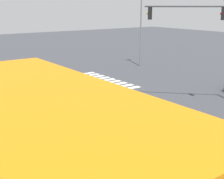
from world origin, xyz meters
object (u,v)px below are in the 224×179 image
car_0 (2,96)px  street_light_pole_a (141,23)px  traffic_signal_mast (223,34)px  car_2 (38,80)px  fire_hydrant (70,164)px

car_0 → street_light_pole_a: bearing=-158.3°
traffic_signal_mast → street_light_pole_a: (-6.08, -15.39, -0.07)m
traffic_signal_mast → car_2: (8.16, -12.68, -4.49)m
traffic_signal_mast → street_light_pole_a: 16.54m
car_0 → street_light_pole_a: 19.93m
car_0 → car_2: (-4.19, -3.47, -0.00)m
car_0 → car_2: bearing=-137.2°
traffic_signal_mast → car_2: bearing=-12.2°
street_light_pole_a → traffic_signal_mast: bearing=68.4°
traffic_signal_mast → car_0: (12.35, -9.21, -4.49)m
traffic_signal_mast → street_light_pole_a: street_light_pole_a is taller
traffic_signal_mast → car_2: 15.74m
car_2 → fire_hydrant: 15.33m
street_light_pole_a → fire_hydrant: street_light_pole_a is taller
traffic_signal_mast → car_0: 16.05m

